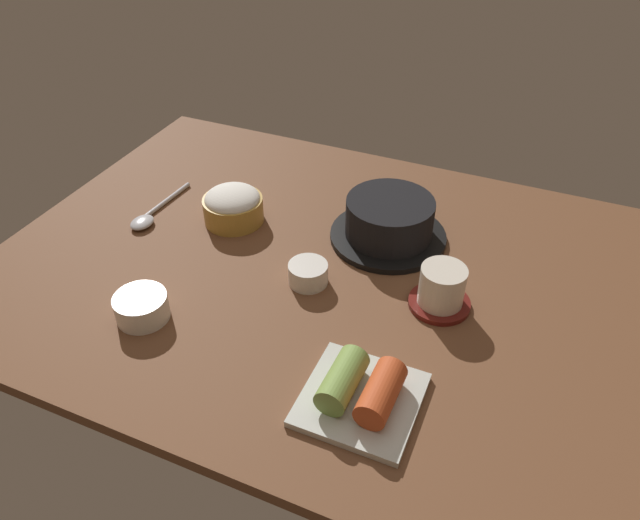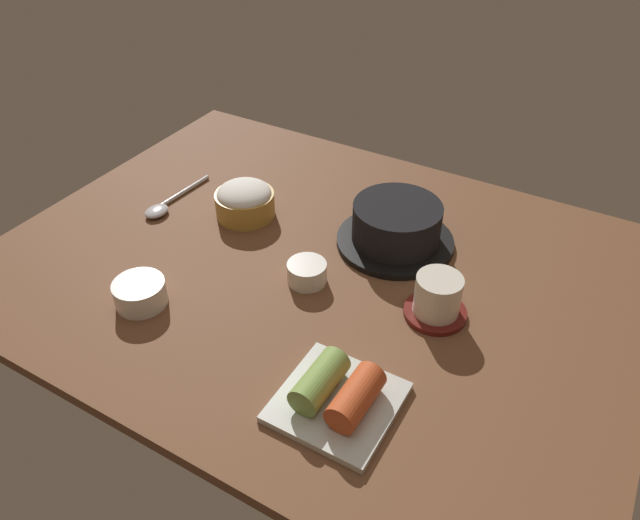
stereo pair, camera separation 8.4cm
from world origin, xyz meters
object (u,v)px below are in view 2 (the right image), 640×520
at_px(rice_bowl, 245,200).
at_px(kimchi_plate, 337,395).
at_px(tea_cup_with_saucer, 437,298).
at_px(banchan_cup_center, 307,272).
at_px(stone_pot, 396,226).
at_px(side_bowl_near, 140,293).
at_px(spoon, 164,206).

relative_size(rice_bowl, kimchi_plate, 0.73).
bearing_deg(tea_cup_with_saucer, banchan_cup_center, -171.85).
xyz_separation_m(stone_pot, banchan_cup_center, (-0.08, -0.16, -0.02)).
bearing_deg(banchan_cup_center, tea_cup_with_saucer, 8.15).
distance_m(stone_pot, tea_cup_with_saucer, 0.18).
relative_size(stone_pot, tea_cup_with_saucer, 2.14).
relative_size(kimchi_plate, side_bowl_near, 1.86).
bearing_deg(spoon, kimchi_plate, -25.44).
bearing_deg(stone_pot, rice_bowl, -168.41).
height_order(rice_bowl, banchan_cup_center, rice_bowl).
distance_m(banchan_cup_center, side_bowl_near, 0.25).
height_order(rice_bowl, spoon, rice_bowl).
height_order(rice_bowl, side_bowl_near, rice_bowl).
xyz_separation_m(tea_cup_with_saucer, side_bowl_near, (-0.38, -0.19, -0.01)).
xyz_separation_m(tea_cup_with_saucer, banchan_cup_center, (-0.20, -0.03, -0.01)).
bearing_deg(banchan_cup_center, stone_pot, 63.76).
relative_size(rice_bowl, side_bowl_near, 1.37).
xyz_separation_m(rice_bowl, banchan_cup_center, (0.19, -0.10, -0.01)).
distance_m(banchan_cup_center, spoon, 0.33).
bearing_deg(rice_bowl, banchan_cup_center, -28.38).
distance_m(tea_cup_with_saucer, spoon, 0.52).
xyz_separation_m(rice_bowl, tea_cup_with_saucer, (0.39, -0.07, 0.00)).
bearing_deg(banchan_cup_center, spoon, 172.22).
height_order(kimchi_plate, side_bowl_near, kimchi_plate).
bearing_deg(rice_bowl, tea_cup_with_saucer, -10.73).
distance_m(rice_bowl, banchan_cup_center, 0.21).
distance_m(kimchi_plate, spoon, 0.53).
xyz_separation_m(banchan_cup_center, side_bowl_near, (-0.18, -0.16, 0.00)).
bearing_deg(spoon, tea_cup_with_saucer, -1.78).
bearing_deg(spoon, side_bowl_near, -55.90).
relative_size(stone_pot, banchan_cup_center, 3.20).
height_order(stone_pot, rice_bowl, stone_pot).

